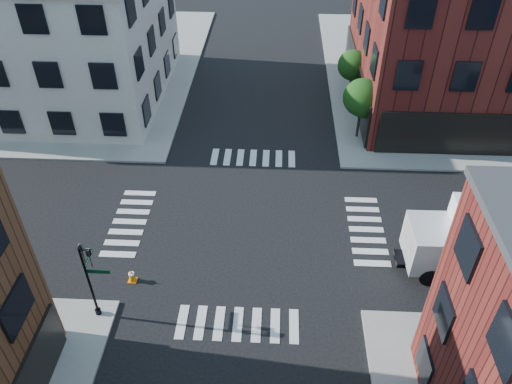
{
  "coord_description": "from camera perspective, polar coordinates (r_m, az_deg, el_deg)",
  "views": [
    {
      "loc": [
        1.59,
        -21.66,
        19.93
      ],
      "look_at": [
        0.54,
        0.07,
        2.5
      ],
      "focal_mm": 35.0,
      "sensor_mm": 36.0,
      "label": 1
    }
  ],
  "objects": [
    {
      "name": "signal_pole",
      "position": [
        24.19,
        -18.49,
        -8.84
      ],
      "size": [
        1.29,
        1.24,
        4.6
      ],
      "color": "black",
      "rests_on": "ground"
    },
    {
      "name": "sidewalk_ne",
      "position": [
        50.9,
        25.53,
        11.97
      ],
      "size": [
        30.0,
        30.0,
        0.15
      ],
      "primitive_type": "cube",
      "color": "gray",
      "rests_on": "ground"
    },
    {
      "name": "ground",
      "position": [
        29.47,
        -1.05,
        -3.85
      ],
      "size": [
        120.0,
        120.0,
        0.0
      ],
      "primitive_type": "plane",
      "color": "black",
      "rests_on": "ground"
    },
    {
      "name": "building_nw",
      "position": [
        45.28,
        -25.58,
        16.53
      ],
      "size": [
        22.0,
        16.0,
        11.0
      ],
      "primitive_type": "cube",
      "color": "beige",
      "rests_on": "ground"
    },
    {
      "name": "tree_near",
      "position": [
        36.29,
        12.12,
        10.29
      ],
      "size": [
        2.69,
        2.69,
        4.49
      ],
      "color": "black",
      "rests_on": "ground"
    },
    {
      "name": "box_truck",
      "position": [
        28.41,
        26.06,
        -4.96
      ],
      "size": [
        9.05,
        2.89,
        4.07
      ],
      "rotation": [
        0.0,
        0.0,
        0.01
      ],
      "color": "white",
      "rests_on": "ground"
    },
    {
      "name": "sidewalk_nw",
      "position": [
        52.19,
        -23.78,
        13.1
      ],
      "size": [
        30.0,
        30.0,
        0.15
      ],
      "primitive_type": "cube",
      "color": "gray",
      "rests_on": "ground"
    },
    {
      "name": "tree_far",
      "position": [
        41.74,
        11.08,
        13.87
      ],
      "size": [
        2.43,
        2.43,
        4.07
      ],
      "color": "black",
      "rests_on": "ground"
    },
    {
      "name": "traffic_cone",
      "position": [
        26.98,
        -14.02,
        -9.26
      ],
      "size": [
        0.45,
        0.45,
        0.8
      ],
      "rotation": [
        0.0,
        0.0,
        -0.04
      ],
      "color": "orange",
      "rests_on": "ground"
    }
  ]
}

